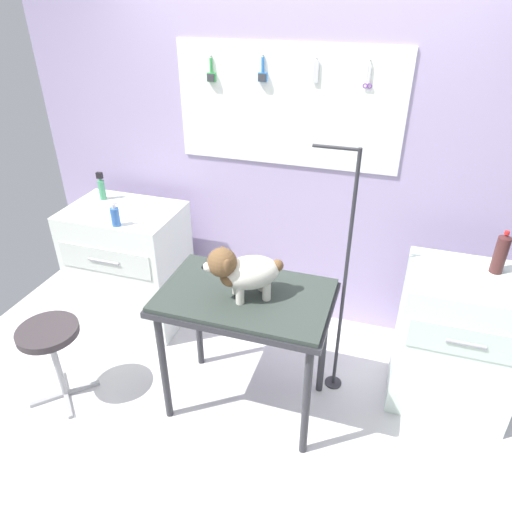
# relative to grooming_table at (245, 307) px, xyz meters

# --- Properties ---
(ground) EXTENTS (4.40, 4.00, 0.04)m
(ground) POSITION_rel_grooming_table_xyz_m (0.03, -0.22, -0.77)
(ground) COLOR silver
(rear_wall_panel) EXTENTS (4.00, 0.11, 2.30)m
(rear_wall_panel) POSITION_rel_grooming_table_xyz_m (0.03, 1.06, 0.41)
(rear_wall_panel) COLOR #A897C1
(rear_wall_panel) RESTS_ON ground
(grooming_table) EXTENTS (0.96, 0.61, 0.85)m
(grooming_table) POSITION_rel_grooming_table_xyz_m (0.00, 0.00, 0.00)
(grooming_table) COLOR #2D2D33
(grooming_table) RESTS_ON ground
(grooming_arm) EXTENTS (0.30, 0.11, 1.61)m
(grooming_arm) POSITION_rel_grooming_table_xyz_m (0.49, 0.32, -0.00)
(grooming_arm) COLOR #2D2D33
(grooming_arm) RESTS_ON ground
(dog) EXTENTS (0.41, 0.33, 0.31)m
(dog) POSITION_rel_grooming_table_xyz_m (0.00, -0.04, 0.26)
(dog) COLOR silver
(dog) RESTS_ON grooming_table
(counter_left) EXTENTS (0.80, 0.58, 0.93)m
(counter_left) POSITION_rel_grooming_table_xyz_m (-1.13, 0.59, -0.29)
(counter_left) COLOR silver
(counter_left) RESTS_ON ground
(cabinet_right) EXTENTS (0.68, 0.54, 0.91)m
(cabinet_right) POSITION_rel_grooming_table_xyz_m (1.19, 0.44, -0.30)
(cabinet_right) COLOR silver
(cabinet_right) RESTS_ON ground
(stool) EXTENTS (0.36, 0.36, 0.55)m
(stool) POSITION_rel_grooming_table_xyz_m (-1.14, -0.31, -0.30)
(stool) COLOR #9E9EA3
(stool) RESTS_ON ground
(spray_bottle_tall) EXTENTS (0.05, 0.05, 0.21)m
(spray_bottle_tall) POSITION_rel_grooming_table_xyz_m (-1.35, 0.71, 0.26)
(spray_bottle_tall) COLOR #45976B
(spray_bottle_tall) RESTS_ON counter_left
(detangler_spray) EXTENTS (0.06, 0.06, 0.17)m
(detangler_spray) POSITION_rel_grooming_table_xyz_m (-1.02, 0.36, 0.24)
(detangler_spray) COLOR #3566B7
(detangler_spray) RESTS_ON counter_left
(soda_bottle) EXTENTS (0.07, 0.07, 0.26)m
(soda_bottle) POSITION_rel_grooming_table_xyz_m (1.31, 0.54, 0.28)
(soda_bottle) COLOR #452121
(soda_bottle) RESTS_ON cabinet_right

